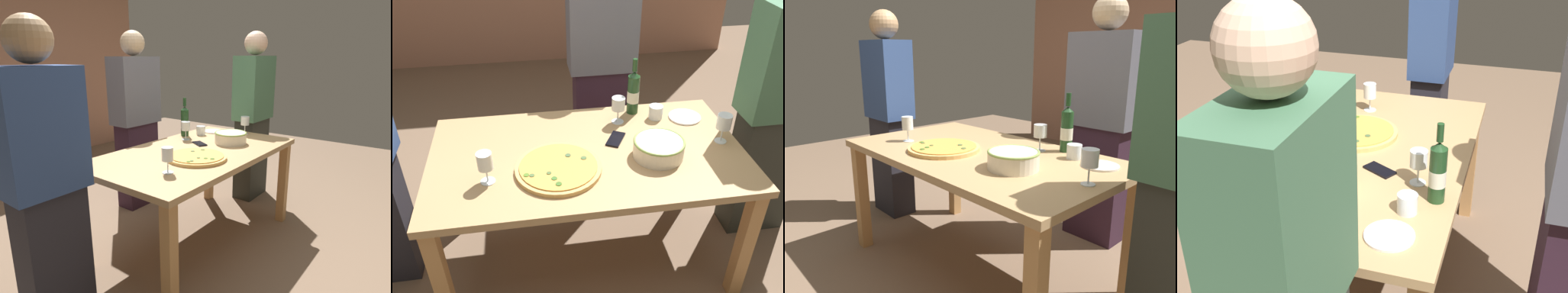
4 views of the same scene
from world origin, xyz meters
The scene contains 13 objects.
ground_plane centered at (0.00, 0.00, 0.00)m, with size 8.00×8.00×0.00m, color #7C624C.
dining_table centered at (0.00, 0.00, 0.66)m, with size 1.60×0.90×0.75m.
pizza centered at (-0.16, -0.13, 0.76)m, with size 0.41×0.41×0.03m.
serving_bowl centered at (0.34, -0.09, 0.80)m, with size 0.26×0.26×0.09m.
wine_bottle centered at (0.32, 0.36, 0.88)m, with size 0.07×0.07×0.33m.
wine_glass_near_pizza centered at (-0.49, -0.17, 0.86)m, with size 0.07×0.07×0.16m.
wine_glass_by_bottle centered at (0.71, -0.02, 0.86)m, with size 0.07×0.07×0.16m.
wine_glass_far_left centered at (0.22, 0.27, 0.86)m, with size 0.07×0.07×0.15m.
cup_amber centered at (0.44, 0.27, 0.79)m, with size 0.08×0.08×0.08m, color white.
side_plate centered at (0.61, 0.25, 0.76)m, with size 0.19×0.19×0.01m, color white.
cell_phone centered at (0.16, 0.08, 0.76)m, with size 0.07×0.14×0.01m, color black.
person_host centered at (0.24, 0.89, 0.83)m, with size 0.45×0.24×1.65m.
person_guest_right centered at (-1.13, 0.05, 0.82)m, with size 0.38×0.24×1.60m.
Camera 3 is at (1.51, -1.37, 1.31)m, focal length 34.09 mm.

